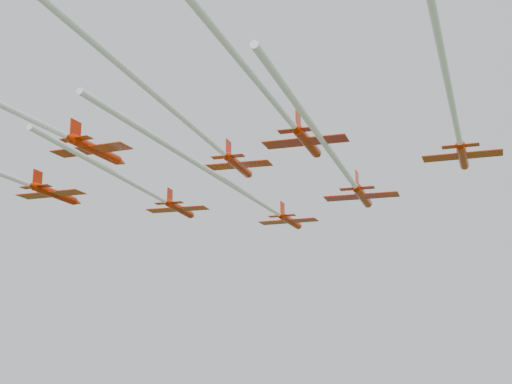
% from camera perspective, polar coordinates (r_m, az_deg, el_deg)
% --- Properties ---
extents(jet_lead, '(13.41, 60.49, 2.61)m').
position_cam_1_polar(jet_lead, '(92.40, -0.20, -0.51)').
color(jet_lead, '#C42000').
extents(jet_row2_left, '(8.82, 42.75, 2.60)m').
position_cam_1_polar(jet_row2_left, '(93.43, -8.11, -0.26)').
color(jet_row2_left, '#C42000').
extents(jet_row2_right, '(10.11, 53.09, 2.85)m').
position_cam_1_polar(jet_row2_right, '(81.87, 7.22, 1.50)').
color(jet_row2_right, '#C42000').
extents(jet_row3_left, '(10.45, 43.77, 2.76)m').
position_cam_1_polar(jet_row3_left, '(91.36, -18.88, 1.05)').
color(jet_row3_left, '#C42000').
extents(jet_row3_mid, '(9.24, 55.25, 2.53)m').
position_cam_1_polar(jet_row3_mid, '(72.35, -4.81, 4.99)').
color(jet_row3_mid, '#C42000').
extents(jet_row3_right, '(10.29, 48.36, 2.58)m').
position_cam_1_polar(jet_row3_right, '(72.51, 15.74, 5.13)').
color(jet_row3_right, '#C42000').
extents(jet_row4_left, '(12.53, 46.97, 2.78)m').
position_cam_1_polar(jet_row4_left, '(74.90, -16.95, 5.30)').
color(jet_row4_left, '#C42000').
extents(jet_row4_right, '(8.82, 42.83, 2.50)m').
position_cam_1_polar(jet_row4_right, '(62.58, 2.15, 6.42)').
color(jet_row4_right, '#C42000').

